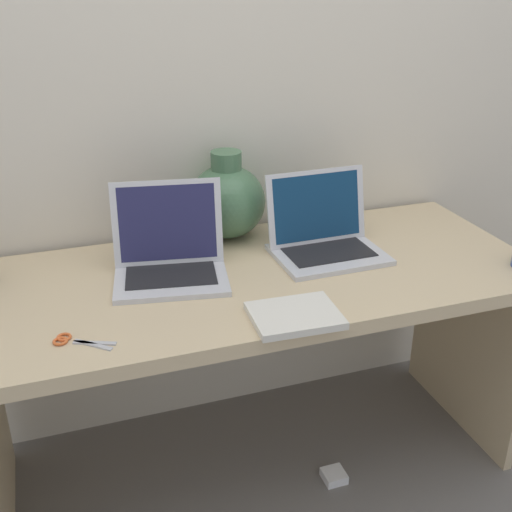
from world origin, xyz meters
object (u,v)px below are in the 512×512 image
object	(u,v)px
laptop_left	(169,252)
power_brick	(334,476)
scissors	(74,341)
notebook_stack	(295,315)
green_vase	(227,200)
laptop_right	(323,233)

from	to	relation	value
laptop_left	power_brick	size ratio (longest dim) A/B	4.90
power_brick	scissors	bearing A→B (deg)	-175.06
laptop_left	power_brick	distance (m)	0.90
laptop_left	notebook_stack	bearing A→B (deg)	-55.94
green_vase	laptop_right	bearing A→B (deg)	-41.55
green_vase	power_brick	bearing A→B (deg)	-63.53
laptop_right	power_brick	size ratio (longest dim) A/B	4.56
laptop_right	scissors	xyz separation A→B (m)	(-0.75, -0.28, -0.06)
laptop_right	notebook_stack	bearing A→B (deg)	-123.55
laptop_right	notebook_stack	world-z (taller)	laptop_right
scissors	green_vase	bearing A→B (deg)	43.48
green_vase	scissors	world-z (taller)	green_vase
laptop_left	power_brick	bearing A→B (deg)	-26.24
laptop_left	notebook_stack	distance (m)	0.42
scissors	laptop_right	bearing A→B (deg)	20.40
laptop_left	scissors	size ratio (longest dim) A/B	2.45
laptop_right	notebook_stack	distance (m)	0.42
notebook_stack	power_brick	world-z (taller)	notebook_stack
green_vase	notebook_stack	world-z (taller)	green_vase
laptop_left	green_vase	xyz separation A→B (m)	(0.23, 0.21, 0.05)
green_vase	scissors	size ratio (longest dim) A/B	1.96
laptop_left	power_brick	xyz separation A→B (m)	(0.44, -0.22, -0.75)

